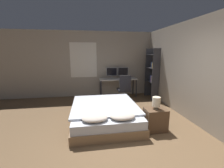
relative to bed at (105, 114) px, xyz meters
name	(u,v)px	position (x,y,z in m)	size (l,w,h in m)	color
ground_plane	(127,155)	(0.24, -1.39, -0.24)	(20.00, 20.00, 0.00)	brown
wall_back	(103,64)	(0.23, 2.65, 1.12)	(12.00, 0.08, 2.70)	#9E9384
wall_side_right	(186,70)	(2.34, 0.11, 1.11)	(0.06, 12.00, 2.70)	#9E9384
bed	(105,114)	(0.00, 0.00, 0.00)	(1.70, 2.08, 0.55)	#846647
nightstand	(155,119)	(1.14, -0.62, 0.03)	(0.49, 0.39, 0.54)	brown
bedside_lamp	(156,102)	(1.14, -0.62, 0.48)	(0.19, 0.19, 0.29)	gray
desk	(118,81)	(0.83, 2.31, 0.43)	(1.56, 0.55, 0.77)	beige
monitor_left	(112,72)	(0.58, 2.48, 0.79)	(0.45, 0.16, 0.46)	#B7B7BC
monitor_right	(123,72)	(1.07, 2.48, 0.79)	(0.45, 0.16, 0.46)	#B7B7BC
keyboard	(119,79)	(0.83, 2.14, 0.54)	(0.36, 0.13, 0.02)	#B7B7BC
computer_mouse	(125,79)	(1.10, 2.14, 0.55)	(0.07, 0.05, 0.04)	#B7B7BC
office_chair	(124,91)	(0.91, 1.58, 0.18)	(0.52, 0.52, 1.03)	black
bookshelf	(153,72)	(2.14, 1.84, 0.84)	(0.30, 0.72, 2.00)	#333338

